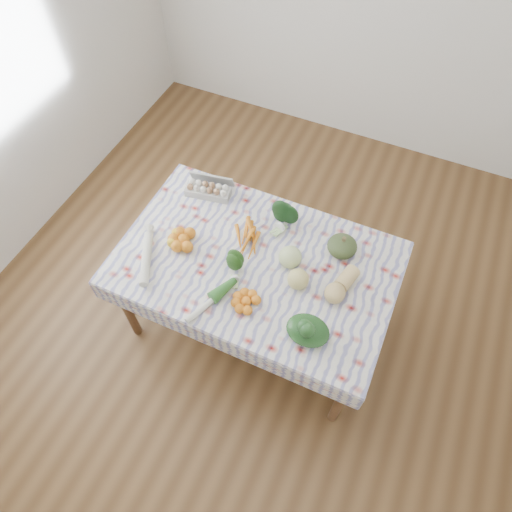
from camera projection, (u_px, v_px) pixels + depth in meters
ground at (256, 319)px, 3.36m from camera, size 4.50×4.50×0.00m
dining_table at (256, 269)px, 2.80m from camera, size 1.60×1.00×0.75m
tablecloth at (256, 262)px, 2.73m from camera, size 1.66×1.06×0.01m
egg_carton at (208, 190)px, 3.00m from camera, size 0.31×0.17×0.08m
carrot_bunch at (247, 240)px, 2.79m from camera, size 0.29×0.28×0.04m
kale_bunch at (286, 219)px, 2.82m from camera, size 0.21×0.19×0.15m
kabocha_squash at (342, 246)px, 2.72m from camera, size 0.24×0.24×0.12m
cabbage at (290, 257)px, 2.66m from camera, size 0.17×0.17×0.14m
butternut_squash at (342, 284)px, 2.57m from camera, size 0.18×0.28×0.12m
orange_cluster at (184, 239)px, 2.77m from camera, size 0.31×0.31×0.08m
broccoli at (235, 271)px, 2.63m from camera, size 0.18×0.18×0.10m
mandarin_cluster at (246, 301)px, 2.54m from camera, size 0.23×0.23×0.06m
grapefruit at (298, 279)px, 2.59m from camera, size 0.15×0.15×0.12m
spinach_bag at (308, 330)px, 2.42m from camera, size 0.29×0.27×0.10m
daikon at (146, 258)px, 2.71m from camera, size 0.22×0.37×0.05m
leek at (211, 301)px, 2.55m from camera, size 0.17×0.34×0.04m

